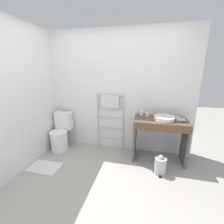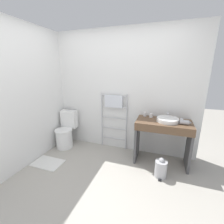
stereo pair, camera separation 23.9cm
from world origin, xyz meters
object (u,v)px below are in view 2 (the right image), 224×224
cup_near_wall (145,114)px  cup_near_edge (151,115)px  toilet (66,132)px  hair_dryer (185,122)px  sink_basin (168,120)px  towel_radiator (114,109)px  trash_bin (161,168)px

cup_near_wall → cup_near_edge: 0.12m
toilet → hair_dryer: (2.39, -0.01, 0.53)m
hair_dryer → sink_basin: bearing=171.9°
toilet → cup_near_wall: size_ratio=9.31×
towel_radiator → trash_bin: 1.43m
sink_basin → cup_near_wall: (-0.41, 0.19, 0.01)m
towel_radiator → sink_basin: (1.07, -0.24, -0.03)m
towel_radiator → sink_basin: 1.10m
toilet → sink_basin: bearing=0.8°
toilet → towel_radiator: size_ratio=0.65×
toilet → cup_near_edge: size_ratio=10.15×
toilet → cup_near_edge: (1.83, 0.19, 0.54)m
cup_near_wall → hair_dryer: bearing=-18.7°
toilet → hair_dryer: bearing=-0.2°
trash_bin → towel_radiator: bearing=147.6°
towel_radiator → trash_bin: size_ratio=3.59×
towel_radiator → cup_near_wall: 0.66m
toilet → cup_near_wall: (1.71, 0.22, 0.54)m
sink_basin → cup_near_wall: cup_near_wall is taller
towel_radiator → hair_dryer: 1.37m
toilet → trash_bin: size_ratio=2.35×
sink_basin → hair_dryer: 0.27m
towel_radiator → cup_near_edge: bearing=-6.0°
towel_radiator → hair_dryer: bearing=-11.8°
hair_dryer → cup_near_edge: bearing=160.5°
cup_near_wall → toilet: bearing=-172.6°
toilet → cup_near_edge: bearing=6.0°
sink_basin → cup_near_edge: cup_near_edge is taller
toilet → sink_basin: 2.19m
cup_near_edge → sink_basin: bearing=-28.6°
trash_bin → sink_basin: bearing=84.4°
cup_near_wall → sink_basin: bearing=-24.9°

